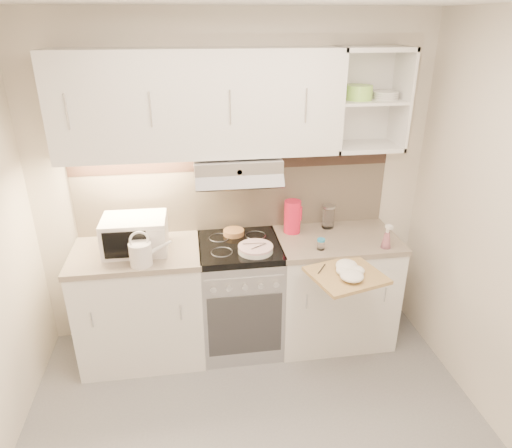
% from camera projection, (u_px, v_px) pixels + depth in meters
% --- Properties ---
extents(room_shell, '(3.04, 2.84, 2.52)m').
position_uv_depth(room_shell, '(254.00, 182.00, 2.41)').
color(room_shell, beige).
rests_on(room_shell, ground).
extents(base_cabinet_left, '(0.90, 0.60, 0.86)m').
position_uv_depth(base_cabinet_left, '(142.00, 306.00, 3.46)').
color(base_cabinet_left, white).
rests_on(base_cabinet_left, ground).
extents(worktop_left, '(0.92, 0.62, 0.04)m').
position_uv_depth(worktop_left, '(136.00, 253.00, 3.28)').
color(worktop_left, gray).
rests_on(worktop_left, base_cabinet_left).
extents(base_cabinet_right, '(0.90, 0.60, 0.86)m').
position_uv_depth(base_cabinet_right, '(333.00, 290.00, 3.66)').
color(base_cabinet_right, white).
rests_on(base_cabinet_right, ground).
extents(worktop_right, '(0.92, 0.62, 0.04)m').
position_uv_depth(worktop_right, '(337.00, 239.00, 3.48)').
color(worktop_right, gray).
rests_on(worktop_right, base_cabinet_right).
extents(electric_range, '(0.60, 0.60, 0.90)m').
position_uv_depth(electric_range, '(240.00, 295.00, 3.55)').
color(electric_range, '#B7B7BC').
rests_on(electric_range, ground).
extents(microwave, '(0.45, 0.34, 0.25)m').
position_uv_depth(microwave, '(135.00, 234.00, 3.22)').
color(microwave, silver).
rests_on(microwave, worktop_left).
extents(watering_can, '(0.29, 0.15, 0.25)m').
position_uv_depth(watering_can, '(142.00, 253.00, 3.04)').
color(watering_can, silver).
rests_on(watering_can, worktop_left).
extents(plate_stack, '(0.25, 0.25, 0.05)m').
position_uv_depth(plate_stack, '(256.00, 249.00, 3.24)').
color(plate_stack, silver).
rests_on(plate_stack, electric_range).
extents(bread_loaf, '(0.16, 0.16, 0.04)m').
position_uv_depth(bread_loaf, '(234.00, 232.00, 3.50)').
color(bread_loaf, '#B37550').
rests_on(bread_loaf, electric_range).
extents(pink_pitcher, '(0.14, 0.13, 0.26)m').
position_uv_depth(pink_pitcher, '(292.00, 217.00, 3.51)').
color(pink_pitcher, red).
rests_on(pink_pitcher, worktop_right).
extents(glass_jar, '(0.10, 0.10, 0.19)m').
position_uv_depth(glass_jar, '(328.00, 216.00, 3.60)').
color(glass_jar, silver).
rests_on(glass_jar, worktop_right).
extents(spice_jar, '(0.06, 0.06, 0.08)m').
position_uv_depth(spice_jar, '(321.00, 244.00, 3.27)').
color(spice_jar, silver).
rests_on(spice_jar, worktop_right).
extents(spray_bottle, '(0.07, 0.07, 0.19)m').
position_uv_depth(spray_bottle, '(387.00, 238.00, 3.28)').
color(spray_bottle, pink).
rests_on(spray_bottle, worktop_right).
extents(cutting_board, '(0.54, 0.51, 0.02)m').
position_uv_depth(cutting_board, '(346.00, 275.00, 3.00)').
color(cutting_board, tan).
rests_on(cutting_board, base_cabinet_right).
extents(dish_towel, '(0.29, 0.25, 0.07)m').
position_uv_depth(dish_towel, '(354.00, 270.00, 2.97)').
color(dish_towel, white).
rests_on(dish_towel, cutting_board).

